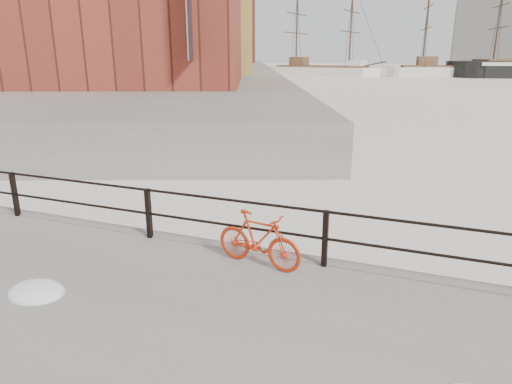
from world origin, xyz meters
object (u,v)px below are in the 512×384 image
Objects in this scene: schooner_left at (321,76)px; workboat_far at (175,86)px; schooner_mid at (456,77)px; workboat_near at (99,100)px; bicycle at (259,240)px.

workboat_far is (-10.46, -34.59, 0.00)m from schooner_left.
schooner_mid reaches higher than workboat_near.
workboat_near is 1.17× the size of workboat_far.
workboat_near is (-6.94, -53.17, 0.00)m from schooner_left.
workboat_far is (-28.35, 44.44, -0.83)m from bicycle.
bicycle is 81.02m from schooner_left.
schooner_left is (-23.14, -4.30, 0.00)m from schooner_mid.
bicycle is at bearing -104.45° from schooner_mid.
schooner_mid is 2.06× the size of workboat_near.
schooner_left reaches higher than workboat_near.
workboat_far is at bearing 103.53° from workboat_near.
schooner_mid is at bearing 18.41° from schooner_left.
workboat_near reaches higher than bicycle.
bicycle is 0.07× the size of schooner_left.
workboat_near is at bearing -128.47° from schooner_mid.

